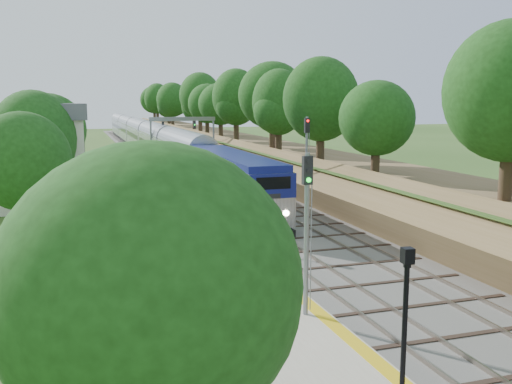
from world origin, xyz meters
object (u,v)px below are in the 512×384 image
object	(u,v)px
train	(148,141)
signal_farside	(307,152)
lamppost_far	(211,202)
station_building	(30,155)
signal_gantry	(182,128)
lamppost_mid	(404,341)
signal_platform	(307,217)

from	to	relation	value
train	signal_farside	xyz separation A→B (m)	(6.20, -46.57, 2.16)
train	lamppost_far	xyz separation A→B (m)	(-3.51, -55.68, 0.32)
station_building	signal_gantry	distance (m)	29.94
station_building	lamppost_mid	bearing A→B (deg)	-72.88
signal_gantry	signal_platform	distance (m)	53.30
signal_gantry	signal_farside	world-z (taller)	signal_farside
station_building	lamppost_mid	distance (m)	36.69
train	signal_platform	world-z (taller)	signal_platform
signal_gantry	lamppost_mid	xyz separation A→B (m)	(-5.68, -60.02, -2.52)
signal_platform	signal_gantry	bearing A→B (deg)	84.22
station_building	lamppost_mid	size ratio (longest dim) A/B	2.00
signal_platform	signal_farside	bearing A→B (deg)	67.16
lamppost_mid	signal_gantry	bearing A→B (deg)	84.59
signal_farside	lamppost_mid	bearing A→B (deg)	-108.21
train	signal_farside	size ratio (longest dim) A/B	16.67
train	lamppost_far	bearing A→B (deg)	-93.61
signal_gantry	signal_farside	distance (m)	31.64
lamppost_far	station_building	bearing A→B (deg)	124.02
signal_gantry	train	bearing A→B (deg)	99.26
lamppost_mid	lamppost_far	world-z (taller)	lamppost_far
train	signal_platform	xyz separation A→B (m)	(-2.90, -68.18, 1.89)
train	signal_platform	distance (m)	68.26
station_building	signal_gantry	world-z (taller)	station_building
signal_farside	signal_gantry	bearing A→B (deg)	96.77
station_building	lamppost_far	xyz separation A→B (m)	(10.48, -15.53, -1.60)
station_building	signal_platform	size ratio (longest dim) A/B	1.44
lamppost_mid	signal_platform	distance (m)	7.22
lamppost_mid	lamppost_far	bearing A→B (deg)	90.90
signal_farside	train	bearing A→B (deg)	97.58
signal_gantry	lamppost_far	bearing A→B (deg)	-98.40
signal_gantry	lamppost_mid	size ratio (longest dim) A/B	1.96
signal_gantry	train	size ratio (longest dim) A/B	0.07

